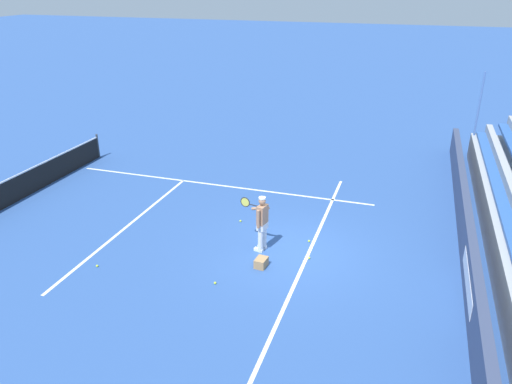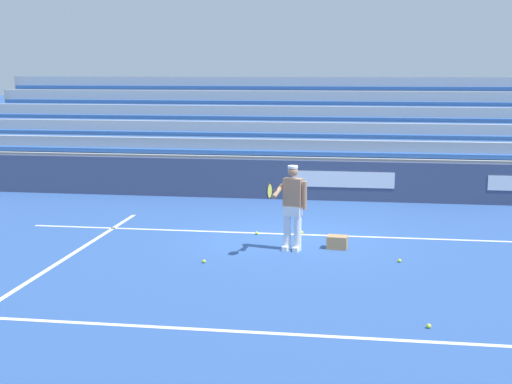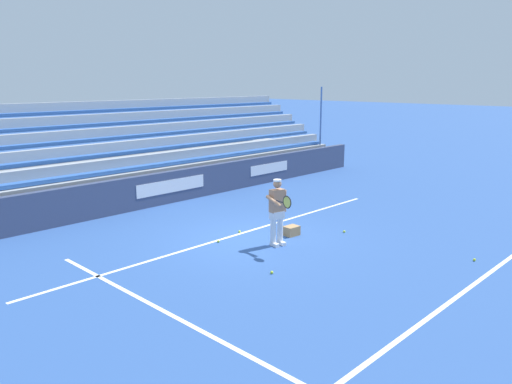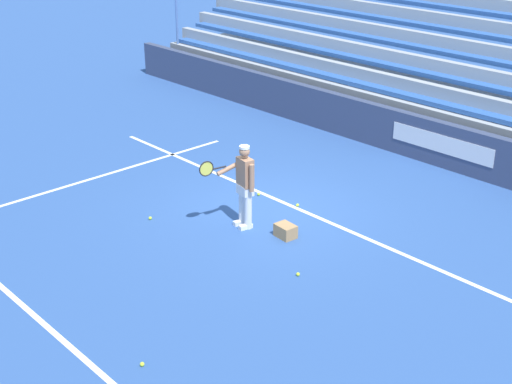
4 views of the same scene
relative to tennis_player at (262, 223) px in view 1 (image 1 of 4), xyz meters
The scene contains 13 objects.
ground_plane 1.26m from the tennis_player, 81.10° to the right, with size 160.00×160.00×0.00m, color #2D5193.
court_baseline_white 1.65m from the tennis_player, 84.29° to the right, with size 12.00×0.10×0.01m, color white.
court_sideline_white 5.34m from the tennis_player, 36.27° to the left, with size 0.10×12.00×0.01m, color white.
court_service_line_white 4.70m from the tennis_player, 88.29° to the left, with size 8.22×0.10×0.01m, color white.
back_wall_sponsor_board 5.73m from the tennis_player, 88.74° to the right, with size 22.68×0.25×1.10m.
tennis_player is the anchor object (origin of this frame).
ball_box_cardboard 1.21m from the tennis_player, 162.97° to the right, with size 0.40×0.30×0.26m, color #A87F51.
tennis_ball_stray_back 2.36m from the tennis_player, 163.59° to the left, with size 0.07×0.07×0.07m, color #CCE533.
tennis_ball_toward_net 2.14m from the tennis_player, 38.42° to the left, with size 0.07×0.07×0.07m, color #CCE533.
tennis_ball_near_player 1.76m from the tennis_player, 54.19° to the right, with size 0.07×0.07×0.07m, color #CCE533.
tennis_ball_far_right 4.79m from the tennis_player, 119.89° to the left, with size 0.07×0.07×0.07m, color #CCE533.
tennis_ball_on_baseline 1.70m from the tennis_player, 93.15° to the right, with size 0.07×0.07×0.07m, color #CCE533.
tennis_net 9.46m from the tennis_player, 89.16° to the left, with size 11.09×0.09×1.07m.
Camera 1 is at (-12.50, -2.98, 7.47)m, focal length 35.00 mm.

